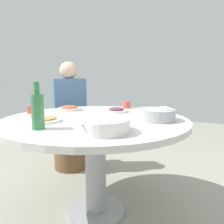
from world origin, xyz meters
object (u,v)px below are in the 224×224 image
object	(u,v)px
rice_bowl	(156,114)
dish_eggplant	(116,110)
stool_for_diner_left	(71,149)
tea_cup_near	(126,105)
round_dining_table	(95,136)
green_bottle	(38,110)
diner_left	(69,103)
soup_bowl	(102,126)
dish_stirfry	(69,108)
tea_cup_far	(31,109)
dish_shrimp	(45,119)

from	to	relation	value
rice_bowl	dish_eggplant	xyz separation A→B (m)	(0.39, -0.20, -0.02)
dish_eggplant	stool_for_diner_left	world-z (taller)	dish_eggplant
tea_cup_near	round_dining_table	bearing A→B (deg)	89.47
rice_bowl	green_bottle	size ratio (longest dim) A/B	1.01
round_dining_table	stool_for_diner_left	world-z (taller)	round_dining_table
tea_cup_near	diner_left	bearing A→B (deg)	-3.68
rice_bowl	green_bottle	distance (m)	0.77
soup_bowl	tea_cup_near	distance (m)	0.94
round_dining_table	stool_for_diner_left	bearing A→B (deg)	-42.07
dish_stirfry	tea_cup_far	distance (m)	0.33
dish_shrimp	stool_for_diner_left	world-z (taller)	dish_shrimp
tea_cup_near	tea_cup_far	bearing A→B (deg)	46.60
round_dining_table	dish_shrimp	distance (m)	0.38
soup_bowl	dish_eggplant	size ratio (longest dim) A/B	1.67
round_dining_table	tea_cup_near	xyz separation A→B (m)	(-0.01, -0.58, 0.16)
diner_left	soup_bowl	bearing A→B (deg)	134.29
rice_bowl	tea_cup_far	distance (m)	1.00
rice_bowl	tea_cup_near	size ratio (longest dim) A/B	3.42
diner_left	stool_for_diner_left	bearing A→B (deg)	0.00
dish_shrimp	dish_stirfry	distance (m)	0.51
dish_shrimp	tea_cup_far	world-z (taller)	tea_cup_far
diner_left	dish_eggplant	bearing A→B (deg)	156.97
dish_eggplant	dish_stirfry	bearing A→B (deg)	12.08
dish_eggplant	dish_shrimp	xyz separation A→B (m)	(0.25, 0.57, 0.00)
green_bottle	tea_cup_far	size ratio (longest dim) A/B	4.37
diner_left	round_dining_table	bearing A→B (deg)	137.93
green_bottle	dish_eggplant	bearing A→B (deg)	-100.41
green_bottle	stool_for_diner_left	size ratio (longest dim) A/B	0.62
round_dining_table	rice_bowl	world-z (taller)	rice_bowl
dish_stirfry	dish_shrimp	bearing A→B (deg)	108.64
round_dining_table	green_bottle	xyz separation A→B (m)	(0.12, 0.43, 0.24)
dish_eggplant	green_bottle	size ratio (longest dim) A/B	0.73
rice_bowl	dish_shrimp	xyz separation A→B (m)	(0.65, 0.37, -0.02)
dish_eggplant	tea_cup_far	distance (m)	0.70
round_dining_table	green_bottle	size ratio (longest dim) A/B	4.98
round_dining_table	diner_left	distance (m)	0.94
round_dining_table	tea_cup_near	distance (m)	0.60
dish_eggplant	stool_for_diner_left	xyz separation A→B (m)	(0.71, -0.30, -0.54)
stool_for_diner_left	tea_cup_near	bearing A→B (deg)	176.32
tea_cup_near	stool_for_diner_left	world-z (taller)	tea_cup_near
rice_bowl	tea_cup_near	xyz separation A→B (m)	(0.40, -0.46, -0.01)
soup_bowl	tea_cup_far	bearing A→B (deg)	-19.36
round_dining_table	dish_stirfry	bearing A→B (deg)	-30.26
dish_eggplant	diner_left	distance (m)	0.77
tea_cup_near	stool_for_diner_left	size ratio (longest dim) A/B	0.18
soup_bowl	dish_shrimp	xyz separation A→B (m)	(0.47, -0.08, -0.02)
rice_bowl	tea_cup_near	world-z (taller)	rice_bowl
tea_cup_far	stool_for_diner_left	size ratio (longest dim) A/B	0.14
round_dining_table	dish_shrimp	xyz separation A→B (m)	(0.24, 0.25, 0.15)
round_dining_table	tea_cup_near	bearing A→B (deg)	-90.53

